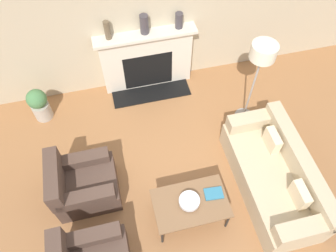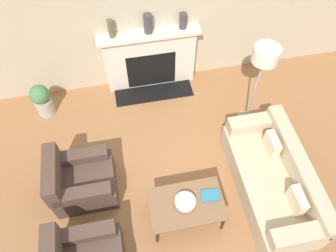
% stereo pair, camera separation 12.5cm
% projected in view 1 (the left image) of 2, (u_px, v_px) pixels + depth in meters
% --- Properties ---
extents(ground_plane, '(18.00, 18.00, 0.00)m').
position_uv_depth(ground_plane, '(196.00, 200.00, 4.76)').
color(ground_plane, '#99663D').
extents(wall_back, '(18.00, 0.06, 2.90)m').
position_uv_depth(wall_back, '(155.00, 9.00, 5.00)').
color(wall_back, '#BCAD8E').
rests_on(wall_back, ground_plane).
extents(fireplace, '(1.66, 0.59, 1.14)m').
position_uv_depth(fireplace, '(147.00, 61.00, 5.62)').
color(fireplace, beige).
rests_on(fireplace, ground_plane).
extents(couch, '(0.84, 1.90, 0.76)m').
position_uv_depth(couch, '(275.00, 176.00, 4.64)').
color(couch, tan).
rests_on(couch, ground_plane).
extents(armchair_far, '(0.87, 0.76, 0.82)m').
position_uv_depth(armchair_far, '(82.00, 185.00, 4.57)').
color(armchair_far, '#4C382D').
rests_on(armchair_far, ground_plane).
extents(coffee_table, '(0.98, 0.62, 0.45)m').
position_uv_depth(coffee_table, '(191.00, 204.00, 4.29)').
color(coffee_table, brown).
rests_on(coffee_table, ground_plane).
extents(bowl, '(0.27, 0.27, 0.09)m').
position_uv_depth(bowl, '(189.00, 201.00, 4.22)').
color(bowl, silver).
rests_on(bowl, coffee_table).
extents(book, '(0.26, 0.19, 0.02)m').
position_uv_depth(book, '(214.00, 193.00, 4.32)').
color(book, teal).
rests_on(book, coffee_table).
extents(floor_lamp, '(0.37, 0.37, 1.58)m').
position_uv_depth(floor_lamp, '(261.00, 59.00, 4.55)').
color(floor_lamp, gray).
rests_on(floor_lamp, ground_plane).
extents(mantel_vase_left, '(0.09, 0.09, 0.31)m').
position_uv_depth(mantel_vase_left, '(107.00, 30.00, 4.94)').
color(mantel_vase_left, brown).
rests_on(mantel_vase_left, fireplace).
extents(mantel_vase_center_left, '(0.14, 0.14, 0.32)m').
position_uv_depth(mantel_vase_center_left, '(144.00, 24.00, 5.02)').
color(mantel_vase_center_left, '#3D383D').
rests_on(mantel_vase_center_left, fireplace).
extents(mantel_vase_center_right, '(0.12, 0.12, 0.26)m').
position_uv_depth(mantel_vase_center_right, '(179.00, 20.00, 5.11)').
color(mantel_vase_center_right, '#3D383D').
rests_on(mantel_vase_center_right, fireplace).
extents(potted_plant, '(0.32, 0.32, 0.62)m').
position_uv_depth(potted_plant, '(39.00, 104.00, 5.37)').
color(potted_plant, '#B2A899').
rests_on(potted_plant, ground_plane).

